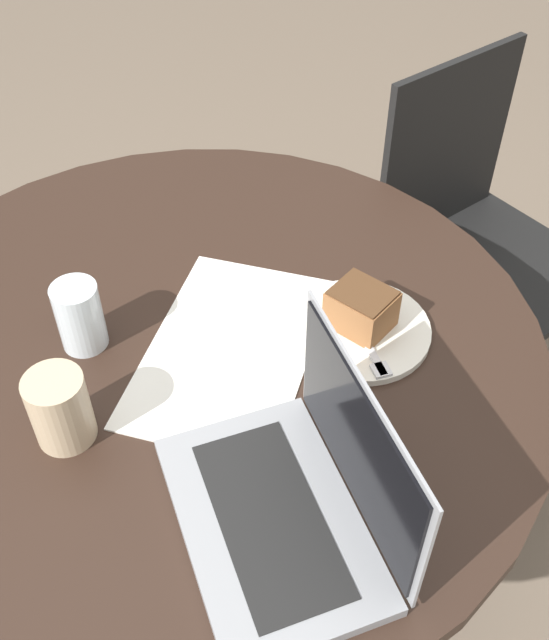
{
  "coord_description": "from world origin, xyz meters",
  "views": [
    {
      "loc": [
        0.81,
        -0.1,
        1.58
      ],
      "look_at": [
        0.03,
        0.13,
        0.76
      ],
      "focal_mm": 42.0,
      "sensor_mm": 36.0,
      "label": 1
    }
  ],
  "objects_px": {
    "chair": "(474,249)",
    "plate": "(359,329)",
    "laptop": "(293,500)",
    "coffee_glass": "(60,409)"
  },
  "relations": [
    {
      "from": "chair",
      "to": "coffee_glass",
      "type": "bearing_deg",
      "value": 6.09
    },
    {
      "from": "chair",
      "to": "laptop",
      "type": "height_order",
      "value": "laptop"
    },
    {
      "from": "coffee_glass",
      "to": "plate",
      "type": "bearing_deg",
      "value": 98.46
    },
    {
      "from": "chair",
      "to": "laptop",
      "type": "distance_m",
      "value": 1.01
    },
    {
      "from": "chair",
      "to": "plate",
      "type": "distance_m",
      "value": 0.67
    },
    {
      "from": "chair",
      "to": "laptop",
      "type": "relative_size",
      "value": 2.54
    },
    {
      "from": "chair",
      "to": "laptop",
      "type": "bearing_deg",
      "value": 25.04
    },
    {
      "from": "chair",
      "to": "laptop",
      "type": "xyz_separation_m",
      "value": [
        0.69,
        -0.67,
        0.3
      ]
    },
    {
      "from": "plate",
      "to": "laptop",
      "type": "relative_size",
      "value": 0.66
    },
    {
      "from": "coffee_glass",
      "to": "laptop",
      "type": "xyz_separation_m",
      "value": [
        0.22,
        0.26,
        -0.02
      ]
    }
  ]
}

